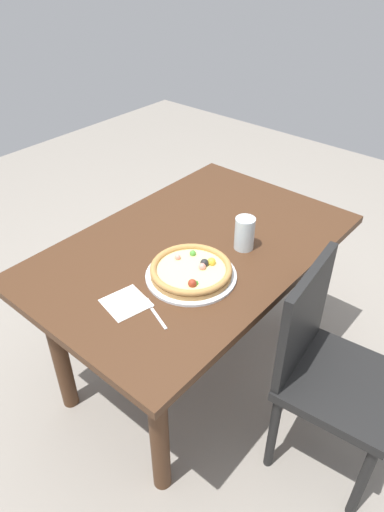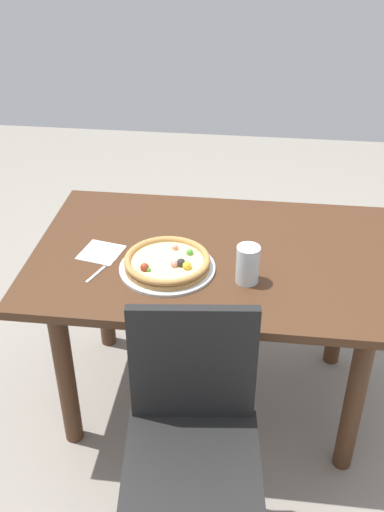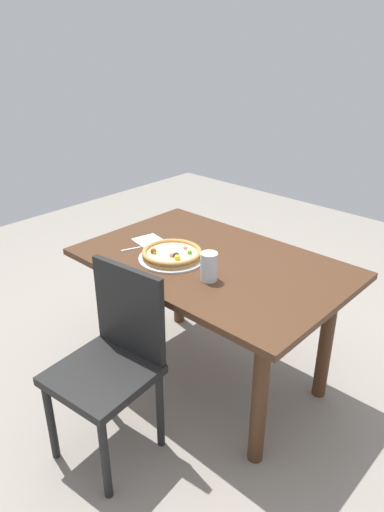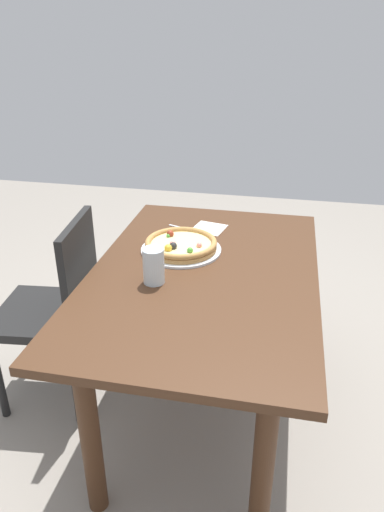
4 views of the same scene
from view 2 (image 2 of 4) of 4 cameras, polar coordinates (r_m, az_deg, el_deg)
name	(u,v)px [view 2 (image 2 of 4)]	position (r m, az deg, el deg)	size (l,w,h in m)	color
ground_plane	(212,395)	(2.64, 1.92, -13.10)	(6.00, 6.00, 0.00)	gray
dining_table	(215,278)	(2.24, 2.20, -2.15)	(1.33, 0.86, 0.73)	#472B19
chair_near	(192,438)	(1.85, 0.03, -16.95)	(0.44, 0.44, 0.88)	black
plate	(167,268)	(2.08, -2.36, -1.13)	(0.34, 0.34, 0.01)	silver
pizza	(167,262)	(2.07, -2.36, -0.56)	(0.30, 0.30, 0.05)	#B78447
fork	(103,268)	(2.11, -8.49, -1.15)	(0.07, 0.16, 0.00)	silver
drinking_glass	(248,264)	(2.00, 5.34, -0.80)	(0.08, 0.08, 0.13)	silver
napkin	(101,252)	(2.20, -8.66, 0.34)	(0.14, 0.14, 0.00)	white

